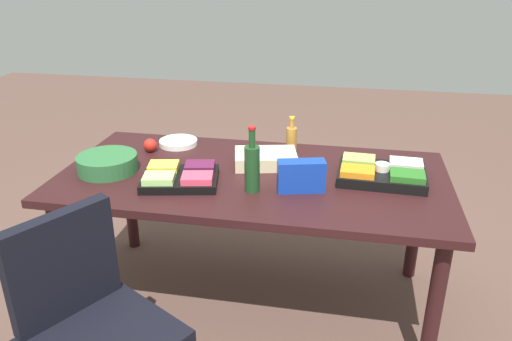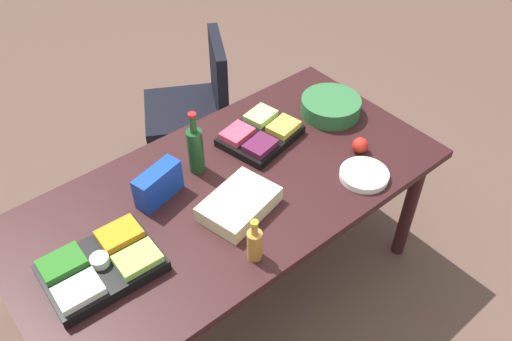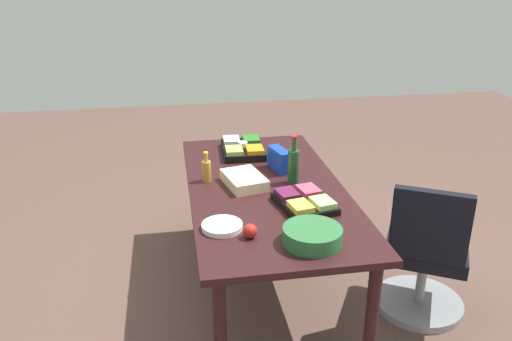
# 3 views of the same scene
# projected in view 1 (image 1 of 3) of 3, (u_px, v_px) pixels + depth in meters

# --- Properties ---
(ground_plane) EXTENTS (10.00, 10.00, 0.00)m
(ground_plane) POSITION_uv_depth(u_px,v_px,m) (253.00, 297.00, 2.83)
(ground_plane) COLOR brown
(conference_table) EXTENTS (1.95, 0.97, 0.76)m
(conference_table) POSITION_uv_depth(u_px,v_px,m) (253.00, 188.00, 2.56)
(conference_table) COLOR black
(conference_table) RESTS_ON ground
(sheet_cake) EXTENTS (0.36, 0.29, 0.07)m
(sheet_cake) POSITION_uv_depth(u_px,v_px,m) (266.00, 159.00, 2.63)
(sheet_cake) COLOR beige
(sheet_cake) RESTS_ON conference_table
(veggie_tray) EXTENTS (0.43, 0.32, 0.09)m
(veggie_tray) POSITION_uv_depth(u_px,v_px,m) (382.00, 173.00, 2.45)
(veggie_tray) COLOR black
(veggie_tray) RESTS_ON conference_table
(apple_red) EXTENTS (0.09, 0.09, 0.08)m
(apple_red) POSITION_uv_depth(u_px,v_px,m) (150.00, 145.00, 2.80)
(apple_red) COLOR red
(apple_red) RESTS_ON conference_table
(salad_bowl) EXTENTS (0.35, 0.35, 0.09)m
(salad_bowl) POSITION_uv_depth(u_px,v_px,m) (107.00, 163.00, 2.55)
(salad_bowl) COLOR #2C6737
(salad_bowl) RESTS_ON conference_table
(fruit_platter) EXTENTS (0.41, 0.35, 0.07)m
(fruit_platter) POSITION_uv_depth(u_px,v_px,m) (180.00, 177.00, 2.42)
(fruit_platter) COLOR black
(fruit_platter) RESTS_ON conference_table
(wine_bottle) EXTENTS (0.09, 0.09, 0.32)m
(wine_bottle) POSITION_uv_depth(u_px,v_px,m) (252.00, 167.00, 2.31)
(wine_bottle) COLOR #1C4420
(wine_bottle) RESTS_ON conference_table
(paper_plate_stack) EXTENTS (0.24, 0.24, 0.03)m
(paper_plate_stack) POSITION_uv_depth(u_px,v_px,m) (178.00, 142.00, 2.91)
(paper_plate_stack) COLOR white
(paper_plate_stack) RESTS_ON conference_table
(chip_bag_blue) EXTENTS (0.23, 0.13, 0.15)m
(chip_bag_blue) POSITION_uv_depth(u_px,v_px,m) (301.00, 176.00, 2.32)
(chip_bag_blue) COLOR #143BAF
(chip_bag_blue) RESTS_ON conference_table
(dressing_bottle) EXTENTS (0.08, 0.08, 0.20)m
(dressing_bottle) POSITION_uv_depth(u_px,v_px,m) (292.00, 138.00, 2.80)
(dressing_bottle) COLOR #BA7F31
(dressing_bottle) RESTS_ON conference_table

